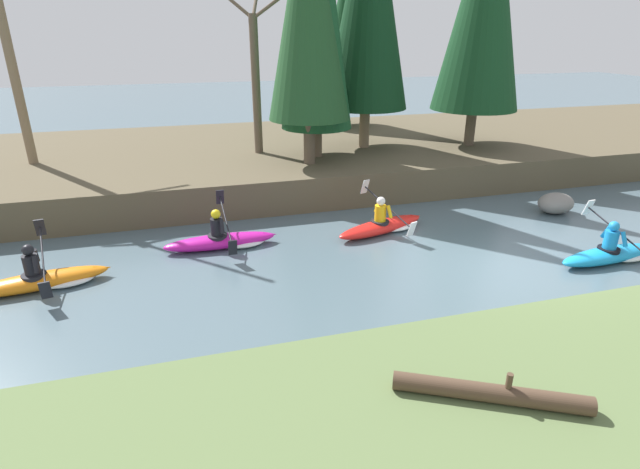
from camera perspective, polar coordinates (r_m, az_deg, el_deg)
ground_plane at (r=12.01m, az=19.97°, el=-3.59°), size 90.00×90.00×0.00m
riverbank_far at (r=19.94m, az=4.26°, el=9.38°), size 44.00×9.87×1.03m
conifer_tree_far_left at (r=15.64m, az=-1.35°, el=24.80°), size 2.48×2.48×7.88m
conifer_tree_centre at (r=22.38m, az=3.00°, el=22.22°), size 2.58×2.58×6.56m
bare_tree_upstream at (r=18.13m, az=-31.88°, el=17.45°), size 3.95×3.90×7.20m
bare_tree_mid_upstream at (r=17.32m, az=-7.37°, el=18.31°), size 3.26×3.22×5.88m
kayaker_lead at (r=13.39m, az=30.46°, el=-1.84°), size 2.79×2.07×1.20m
kayaker_middle at (r=13.31m, az=7.39°, el=1.11°), size 2.76×2.02×1.20m
kayaker_trailing at (r=12.48m, az=-10.82°, el=-0.60°), size 2.78×2.07×1.20m
kayaker_far_back at (r=11.86m, az=-28.99°, el=-4.46°), size 2.79×2.06×1.20m
boulder_midstream at (r=16.08m, az=25.34°, el=3.25°), size 1.07×0.83×0.60m
driftwood_log at (r=6.89m, az=18.87°, el=-16.74°), size 2.25×1.34×0.44m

